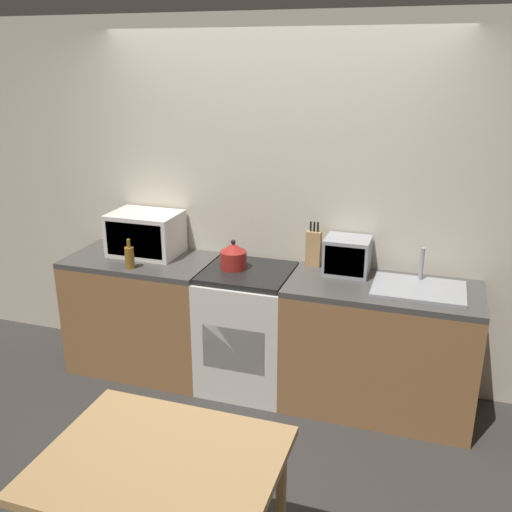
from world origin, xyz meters
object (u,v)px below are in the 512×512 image
at_px(stove_range, 248,329).
at_px(dining_table, 161,476).
at_px(kettle, 233,256).
at_px(microwave, 146,234).
at_px(toaster_oven, 347,256).
at_px(bottle, 130,257).

relative_size(stove_range, dining_table, 0.91).
distance_m(kettle, microwave, 0.75).
bearing_deg(toaster_oven, bottle, -165.67).
xyz_separation_m(microwave, bottle, (0.04, -0.32, -0.08)).
height_order(bottle, toaster_oven, toaster_oven).
bearing_deg(kettle, microwave, 172.79).
relative_size(kettle, microwave, 0.42).
height_order(stove_range, dining_table, stove_range).
xyz_separation_m(stove_range, microwave, (-0.84, 0.10, 0.61)).
bearing_deg(bottle, stove_range, 14.87).
bearing_deg(stove_range, microwave, 173.01).
bearing_deg(microwave, toaster_oven, 2.22).
xyz_separation_m(stove_range, kettle, (-0.11, 0.01, 0.54)).
bearing_deg(kettle, bottle, -162.16).
relative_size(stove_range, toaster_oven, 2.97).
relative_size(toaster_oven, dining_table, 0.31).
xyz_separation_m(toaster_oven, dining_table, (-0.44, -1.95, -0.38)).
xyz_separation_m(microwave, toaster_oven, (1.51, 0.06, -0.03)).
distance_m(stove_range, bottle, 0.99).
height_order(microwave, dining_table, microwave).
bearing_deg(kettle, stove_range, -5.52).
relative_size(stove_range, bottle, 4.19).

